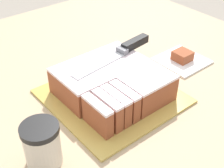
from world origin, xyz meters
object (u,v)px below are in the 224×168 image
at_px(cake, 112,83).
at_px(knife, 126,48).
at_px(brownie, 182,56).
at_px(coffee_cup, 42,144).
at_px(cake_board, 112,96).

height_order(cake, knife, knife).
distance_m(knife, brownie, 0.20).
relative_size(coffee_cup, brownie, 1.92).
height_order(cake, brownie, cake).
height_order(cake_board, coffee_cup, coffee_cup).
bearing_deg(coffee_cup, knife, 21.79).
relative_size(cake, brownie, 4.70).
height_order(cake, coffee_cup, coffee_cup).
relative_size(cake_board, coffee_cup, 3.24).
bearing_deg(brownie, cake, 179.64).
bearing_deg(knife, cake, 24.15).
distance_m(cake, brownie, 0.27).
relative_size(cake_board, brownie, 6.22).
relative_size(cake, knife, 0.87).
distance_m(knife, coffee_cup, 0.36).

